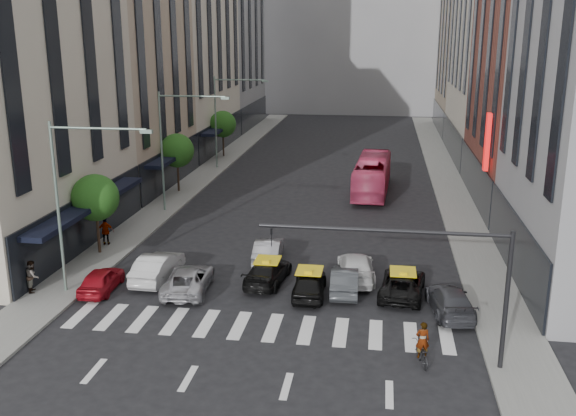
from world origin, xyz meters
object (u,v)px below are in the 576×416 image
at_px(car_red, 101,280).
at_px(car_white_front, 158,267).
at_px(taxi_left, 268,272).
at_px(taxi_center, 309,283).
at_px(streetlamp_mid, 173,136).
at_px(pedestrian_far, 106,231).
at_px(bus, 372,175).
at_px(streetlamp_near, 73,186).
at_px(pedestrian_near, 33,276).
at_px(streetlamp_far, 225,110).
at_px(motorcycle, 422,353).

distance_m(car_red, car_white_front, 3.14).
height_order(taxi_left, taxi_center, taxi_center).
height_order(streetlamp_mid, pedestrian_far, streetlamp_mid).
distance_m(bus, pedestrian_far, 23.64).
xyz_separation_m(car_white_front, taxi_center, (8.64, -1.03, -0.07)).
bearing_deg(bus, streetlamp_near, 61.59).
xyz_separation_m(pedestrian_near, pedestrian_far, (0.63, 7.84, 0.04)).
relative_size(streetlamp_far, bus, 0.81).
bearing_deg(streetlamp_near, car_red, 30.38).
height_order(taxi_center, motorcycle, taxi_center).
bearing_deg(taxi_center, bus, -98.88).
height_order(streetlamp_near, streetlamp_mid, same).
relative_size(streetlamp_near, streetlamp_far, 1.00).
height_order(car_red, bus, bus).
height_order(streetlamp_mid, taxi_center, streetlamp_mid).
relative_size(streetlamp_near, car_white_front, 1.92).
relative_size(streetlamp_near, streetlamp_mid, 1.00).
bearing_deg(taxi_left, taxi_center, 156.38).
bearing_deg(pedestrian_near, streetlamp_near, -102.85).
distance_m(taxi_center, pedestrian_near, 14.59).
distance_m(streetlamp_near, bus, 28.68).
xyz_separation_m(motorcycle, pedestrian_near, (-19.93, 4.46, 0.55)).
bearing_deg(streetlamp_mid, taxi_center, -50.67).
xyz_separation_m(streetlamp_near, streetlamp_far, (0.00, 32.00, 0.00)).
xyz_separation_m(streetlamp_far, motorcycle, (17.38, -36.85, -5.44)).
height_order(bus, motorcycle, bus).
height_order(car_red, motorcycle, car_red).
bearing_deg(streetlamp_far, taxi_center, -68.69).
bearing_deg(car_white_front, streetlamp_mid, -74.48).
bearing_deg(car_red, car_white_front, -143.36).
bearing_deg(car_white_front, bus, -115.80).
xyz_separation_m(car_white_front, taxi_left, (6.17, 0.39, -0.10)).
bearing_deg(taxi_center, streetlamp_near, 5.07).
xyz_separation_m(taxi_center, bus, (2.78, 22.78, 0.85)).
bearing_deg(pedestrian_near, car_white_front, -85.31).
bearing_deg(pedestrian_near, taxi_left, -96.36).
bearing_deg(streetlamp_mid, pedestrian_far, -102.69).
bearing_deg(car_white_front, car_red, 41.24).
height_order(streetlamp_far, motorcycle, streetlamp_far).
relative_size(car_red, bus, 0.34).
distance_m(bus, pedestrian_near, 30.08).
xyz_separation_m(bus, pedestrian_far, (-16.62, -16.80, -0.51)).
bearing_deg(streetlamp_near, taxi_center, 6.98).
bearing_deg(pedestrian_near, pedestrian_far, -26.18).
relative_size(streetlamp_far, pedestrian_far, 5.02).
height_order(motorcycle, pedestrian_far, pedestrian_far).
xyz_separation_m(streetlamp_mid, car_red, (0.84, -15.51, -5.26)).
relative_size(streetlamp_mid, car_red, 2.37).
height_order(streetlamp_near, taxi_center, streetlamp_near).
distance_m(car_white_front, motorcycle, 15.90).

